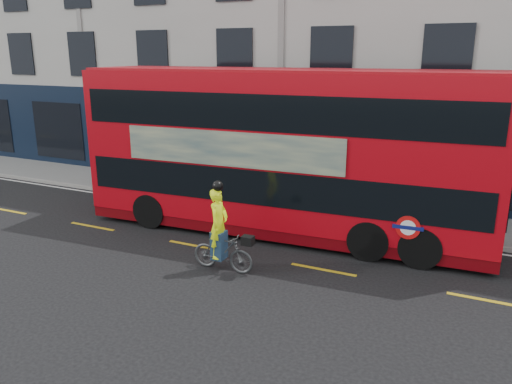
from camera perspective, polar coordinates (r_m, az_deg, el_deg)
The scene contains 8 objects.
ground at distance 13.96m, azimuth -10.28°, elevation -8.13°, with size 120.00×120.00×0.00m, color black.
pavement at distance 19.25m, azimuth 0.94°, elevation -0.99°, with size 60.00×3.00×0.12m, color slate.
kerb at distance 17.95m, azimuth -1.04°, elevation -2.22°, with size 60.00×0.12×0.13m, color gray.
building_terrace at distance 24.53m, azimuth 7.67°, elevation 20.01°, with size 50.00×10.07×15.00m.
road_edge_line at distance 17.72m, azimuth -1.47°, elevation -2.67°, with size 58.00×0.10×0.01m, color silver.
lane_dashes at distance 15.10m, azimuth -6.98°, elevation -6.10°, with size 58.00×0.12×0.01m, color gold, non-canonical shape.
bus at distance 15.50m, azimuth 3.26°, elevation 4.64°, with size 12.80×3.55×5.11m.
cyclist at distance 13.12m, azimuth -3.99°, elevation -5.57°, with size 1.75×0.68×2.44m.
Camera 1 is at (7.61, -10.30, 5.57)m, focal length 35.00 mm.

